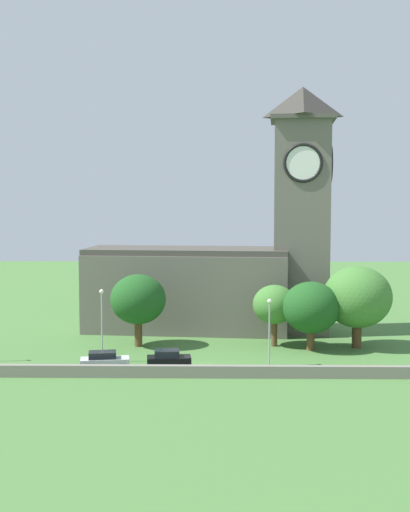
% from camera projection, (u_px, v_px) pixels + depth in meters
% --- Properties ---
extents(ground_plane, '(200.00, 200.00, 0.00)m').
position_uv_depth(ground_plane, '(199.00, 337.00, 81.30)').
color(ground_plane, '#477538').
extents(church, '(31.10, 12.02, 29.85)m').
position_uv_depth(church, '(227.00, 261.00, 84.70)').
color(church, '#666056').
rests_on(church, ground).
extents(quay_barrier, '(57.54, 0.70, 1.13)m').
position_uv_depth(quay_barrier, '(194.00, 371.00, 62.67)').
color(quay_barrier, gray).
rests_on(quay_barrier, ground).
extents(car_white, '(4.88, 2.80, 1.77)m').
position_uv_depth(car_white, '(104.00, 360.00, 65.55)').
color(car_white, silver).
rests_on(car_white, ground).
extents(car_black, '(4.42, 2.64, 1.80)m').
position_uv_depth(car_black, '(168.00, 359.00, 66.17)').
color(car_black, black).
rests_on(car_black, ground).
extents(streetlamp_west_mid, '(0.44, 0.44, 7.41)m').
position_uv_depth(streetlamp_west_mid, '(102.00, 314.00, 68.07)').
color(streetlamp_west_mid, '#9EA0A5').
rests_on(streetlamp_west_mid, ground).
extents(streetlamp_central, '(0.44, 0.44, 6.67)m').
position_uv_depth(streetlamp_central, '(269.00, 321.00, 66.57)').
color(streetlamp_central, '#9EA0A5').
rests_on(streetlamp_central, ground).
extents(tree_by_tower, '(7.53, 7.53, 9.04)m').
position_uv_depth(tree_by_tower, '(357.00, 297.00, 74.94)').
color(tree_by_tower, brown).
rests_on(tree_by_tower, ground).
extents(tree_riverside_west, '(6.21, 6.21, 7.49)m').
position_uv_depth(tree_riverside_west, '(311.00, 308.00, 73.75)').
color(tree_riverside_west, brown).
rests_on(tree_riverside_west, ground).
extents(tree_riverside_east, '(6.16, 6.16, 8.07)m').
position_uv_depth(tree_riverside_east, '(138.00, 300.00, 75.67)').
color(tree_riverside_east, brown).
rests_on(tree_riverside_east, ground).
extents(tree_churchyard, '(4.84, 4.84, 6.87)m').
position_uv_depth(tree_churchyard, '(275.00, 305.00, 75.82)').
color(tree_churchyard, brown).
rests_on(tree_churchyard, ground).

